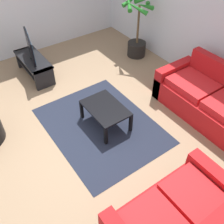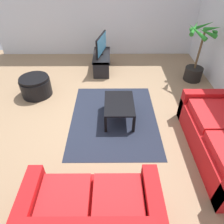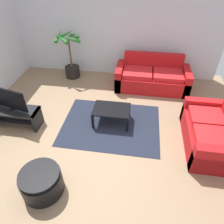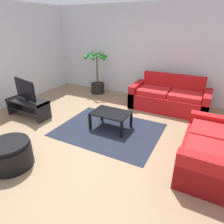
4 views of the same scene
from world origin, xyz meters
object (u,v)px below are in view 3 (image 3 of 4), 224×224
(couch_loveseat, at_px, (211,134))
(ottoman, at_px, (42,182))
(couch_main, at_px, (152,78))
(tv, at_px, (9,99))
(coffee_table, at_px, (112,111))
(tv_stand, at_px, (15,115))
(potted_palm, at_px, (71,62))

(couch_loveseat, xyz_separation_m, ottoman, (-2.94, -1.49, -0.08))
(couch_main, height_order, couch_loveseat, same)
(couch_main, xyz_separation_m, couch_loveseat, (1.17, -2.06, -0.00))
(tv, bearing_deg, coffee_table, 10.81)
(coffee_table, xyz_separation_m, ottoman, (-0.87, -1.88, -0.11))
(tv_stand, height_order, ottoman, ottoman)
(couch_main, distance_m, tv_stand, 3.67)
(potted_palm, bearing_deg, couch_main, -6.04)
(coffee_table, distance_m, potted_palm, 2.47)
(coffee_table, bearing_deg, couch_main, 61.87)
(couch_loveseat, distance_m, tv_stand, 4.19)
(tv_stand, height_order, potted_palm, potted_palm)
(tv, distance_m, coffee_table, 2.19)
(couch_loveseat, height_order, tv, tv)
(couch_main, distance_m, couch_loveseat, 2.37)
(coffee_table, bearing_deg, ottoman, -114.81)
(ottoman, bearing_deg, couch_main, 63.59)
(couch_main, height_order, tv_stand, couch_main)
(tv, height_order, ottoman, tv)
(couch_main, bearing_deg, tv_stand, -145.35)
(potted_palm, bearing_deg, tv, -104.21)
(couch_loveseat, bearing_deg, tv_stand, -179.68)
(tv, bearing_deg, ottoman, -49.49)
(couch_main, distance_m, tv, 3.69)
(couch_main, distance_m, ottoman, 3.97)
(tv, distance_m, ottoman, 1.99)
(couch_loveseat, height_order, tv_stand, couch_loveseat)
(couch_main, bearing_deg, couch_loveseat, -60.42)
(tv, distance_m, potted_palm, 2.42)
(tv_stand, xyz_separation_m, coffee_table, (2.12, 0.41, 0.05))
(tv, xyz_separation_m, coffee_table, (2.12, 0.41, -0.37))
(couch_loveseat, bearing_deg, coffee_table, 169.45)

